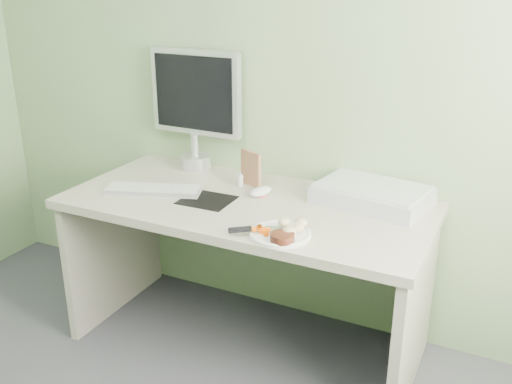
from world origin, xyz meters
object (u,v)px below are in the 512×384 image
at_px(scanner, 372,195).
at_px(plate, 280,234).
at_px(desk, 246,239).
at_px(monitor, 195,103).

bearing_deg(scanner, plate, -105.56).
bearing_deg(desk, monitor, 144.29).
height_order(desk, scanner, scanner).
distance_m(plate, scanner, 0.52).
bearing_deg(monitor, desk, -33.94).
xyz_separation_m(scanner, monitor, (-0.94, 0.10, 0.30)).
distance_m(desk, monitor, 0.75).
relative_size(plate, monitor, 0.40).
distance_m(scanner, monitor, 0.99).
bearing_deg(desk, scanner, 23.34).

